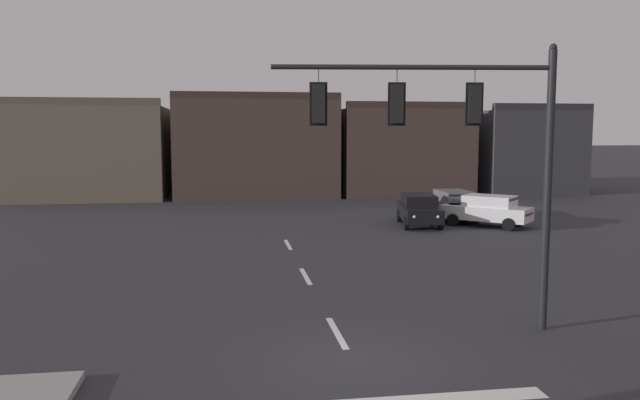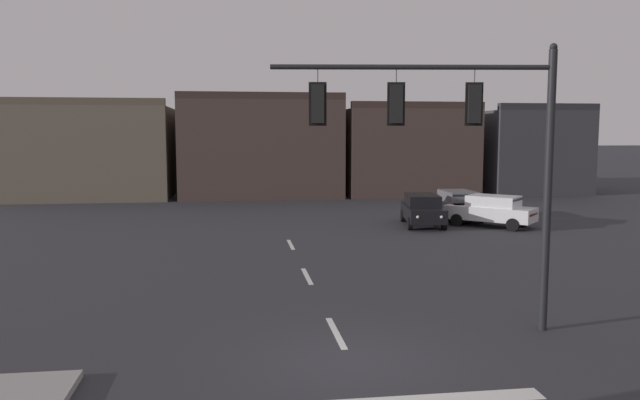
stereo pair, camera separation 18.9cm
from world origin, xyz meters
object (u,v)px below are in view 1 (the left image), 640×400
Objects in this scene: signal_mast_near_side at (461,134)px; car_lot_farside at (453,204)px; car_lot_middle at (419,209)px; car_lot_nearside at (487,210)px.

signal_mast_near_side is 1.55× the size of car_lot_farside.
signal_mast_near_side is 1.50× the size of car_lot_middle.
car_lot_farside is (6.98, 18.76, -3.94)m from signal_mast_near_side.
signal_mast_near_side is 18.14m from car_lot_nearside.
car_lot_nearside and car_lot_middle have the same top height.
car_lot_middle is 3.29m from car_lot_farside.
signal_mast_near_side is at bearing -110.40° from car_lot_farside.
signal_mast_near_side reaches higher than car_lot_farside.
signal_mast_near_side is at bearing -104.55° from car_lot_middle.
car_lot_nearside is 2.93m from car_lot_farside.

